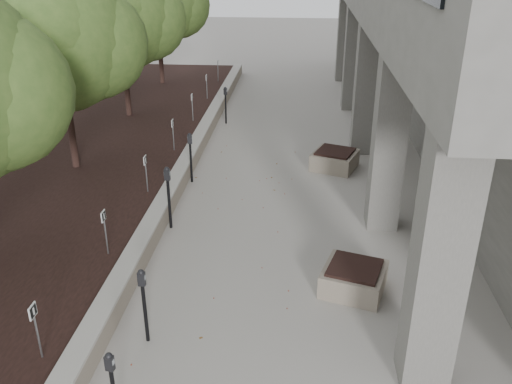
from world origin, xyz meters
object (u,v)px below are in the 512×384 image
(parking_meter_3, at_px, (169,198))
(planter_back, at_px, (335,159))
(parking_meter_5, at_px, (226,105))
(parking_meter_2, at_px, (144,306))
(crabapple_tree_3, at_px, (62,69))
(planter_front, at_px, (354,278))
(crabapple_tree_5, at_px, (158,20))
(crabapple_tree_4, at_px, (122,38))
(parking_meter_4, at_px, (191,158))

(parking_meter_3, height_order, planter_back, parking_meter_3)
(parking_meter_3, xyz_separation_m, parking_meter_5, (0.20, 8.12, -0.09))
(parking_meter_2, height_order, parking_meter_3, parking_meter_3)
(crabapple_tree_3, xyz_separation_m, planter_front, (7.35, -4.76, -2.86))
(crabapple_tree_3, xyz_separation_m, crabapple_tree_5, (0.00, 10.00, 0.00))
(parking_meter_2, xyz_separation_m, parking_meter_3, (-0.51, 3.94, 0.07))
(crabapple_tree_5, height_order, planter_front, crabapple_tree_5)
(crabapple_tree_3, relative_size, parking_meter_3, 3.52)
(crabapple_tree_4, xyz_separation_m, parking_meter_2, (3.79, -11.53, -2.42))
(parking_meter_4, relative_size, planter_back, 1.21)
(crabapple_tree_4, height_order, parking_meter_5, crabapple_tree_4)
(crabapple_tree_5, relative_size, planter_back, 4.58)
(parking_meter_5, bearing_deg, planter_front, -58.03)
(planter_back, bearing_deg, crabapple_tree_3, -168.66)
(crabapple_tree_5, bearing_deg, parking_meter_2, -77.10)
(crabapple_tree_4, distance_m, parking_meter_4, 6.36)
(crabapple_tree_5, bearing_deg, parking_meter_3, -75.44)
(crabapple_tree_3, xyz_separation_m, parking_meter_2, (3.79, -6.53, -2.42))
(parking_meter_3, xyz_separation_m, planter_back, (4.00, 4.06, -0.50))
(crabapple_tree_3, relative_size, crabapple_tree_4, 1.00)
(parking_meter_4, bearing_deg, crabapple_tree_4, 115.50)
(planter_front, bearing_deg, parking_meter_3, 152.06)
(crabapple_tree_5, height_order, parking_meter_5, crabapple_tree_5)
(crabapple_tree_3, distance_m, planter_front, 9.21)
(crabapple_tree_4, height_order, parking_meter_3, crabapple_tree_4)
(parking_meter_2, height_order, parking_meter_4, parking_meter_4)
(parking_meter_2, bearing_deg, crabapple_tree_3, 120.55)
(crabapple_tree_3, relative_size, parking_meter_4, 3.78)
(crabapple_tree_3, height_order, crabapple_tree_4, same)
(crabapple_tree_5, distance_m, parking_meter_4, 10.70)
(parking_meter_4, xyz_separation_m, parking_meter_5, (0.23, 5.43, -0.03))
(crabapple_tree_4, height_order, planter_back, crabapple_tree_4)
(crabapple_tree_4, height_order, crabapple_tree_5, same)
(parking_meter_2, relative_size, planter_back, 1.18)
(crabapple_tree_4, relative_size, parking_meter_5, 3.96)
(parking_meter_2, distance_m, parking_meter_4, 6.65)
(planter_back, bearing_deg, parking_meter_2, -113.58)
(crabapple_tree_5, bearing_deg, crabapple_tree_3, -90.00)
(planter_back, bearing_deg, parking_meter_5, 133.06)
(crabapple_tree_3, height_order, parking_meter_4, crabapple_tree_3)
(crabapple_tree_3, distance_m, parking_meter_4, 4.04)
(crabapple_tree_3, xyz_separation_m, parking_meter_4, (3.25, 0.09, -2.40))
(crabapple_tree_3, bearing_deg, crabapple_tree_5, 90.00)
(planter_back, bearing_deg, planter_front, -89.35)
(crabapple_tree_5, xyz_separation_m, planter_front, (7.35, -14.76, -2.86))
(crabapple_tree_4, xyz_separation_m, parking_meter_3, (3.27, -7.60, -2.35))
(parking_meter_5, height_order, planter_front, parking_meter_5)
(planter_back, bearing_deg, parking_meter_3, -134.63)
(parking_meter_2, distance_m, parking_meter_5, 12.06)
(planter_front, relative_size, planter_back, 0.95)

